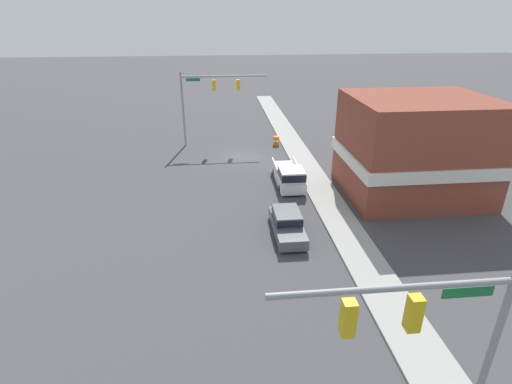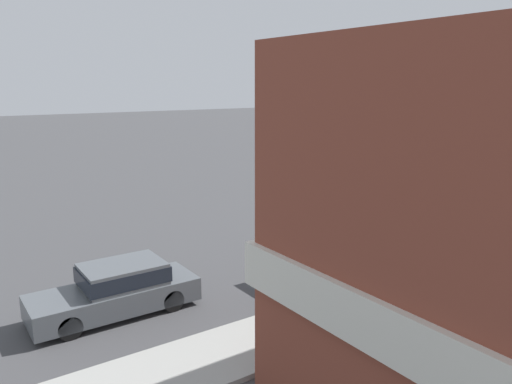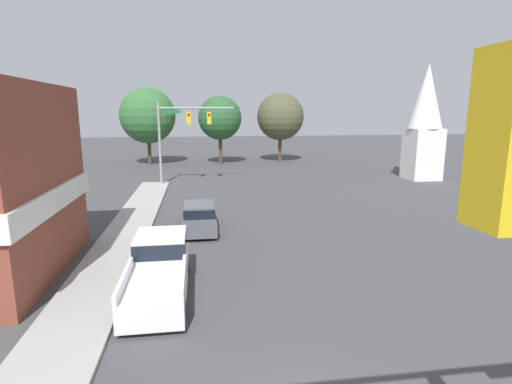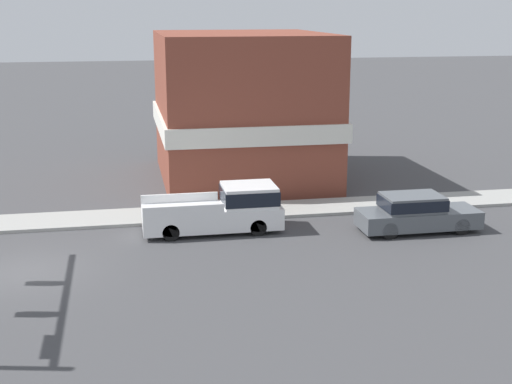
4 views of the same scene
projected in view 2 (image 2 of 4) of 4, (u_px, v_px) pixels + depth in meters
ground_plane at (400, 222)px, 24.53m from camera, size 200.00×200.00×0.00m
near_signal_assembly at (416, 103)px, 28.34m from camera, size 8.70×0.49×7.61m
car_lead at (118, 288)px, 14.66m from camera, size 1.76×4.82×1.51m
pickup_truck_parked at (339, 250)px, 17.59m from camera, size 1.97×5.51×1.85m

